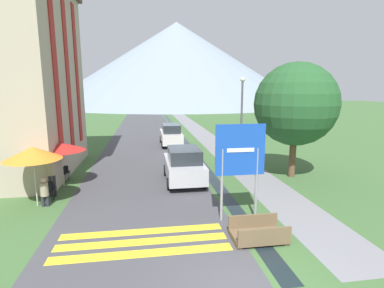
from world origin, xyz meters
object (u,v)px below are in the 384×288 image
(hotel_building, at_px, (13,64))
(cafe_chair_near_left, at_px, (48,190))
(cafe_chair_middle, at_px, (50,180))
(cafe_umbrella_front_orange, at_px, (33,153))
(cafe_chair_near_right, at_px, (49,188))
(cafe_chair_far_left, at_px, (62,173))
(cafe_umbrella_middle_red, at_px, (61,147))
(cafe_chair_far_right, at_px, (65,171))
(streetlamp, at_px, (242,116))
(tree_by_path, at_px, (296,104))
(parked_car_near, at_px, (184,165))
(road_sign, at_px, (240,158))
(parked_car_far, at_px, (171,135))
(person_seated_near, at_px, (44,191))
(footbridge, at_px, (258,233))
(person_standing_terrace, at_px, (51,174))
(person_seated_far, at_px, (59,170))

(hotel_building, bearing_deg, cafe_chair_near_left, -60.70)
(cafe_chair_middle, xyz_separation_m, cafe_umbrella_front_orange, (0.05, -1.97, 1.74))
(cafe_chair_near_right, relative_size, cafe_chair_far_left, 1.00)
(cafe_umbrella_front_orange, relative_size, cafe_umbrella_middle_red, 1.07)
(cafe_chair_far_right, relative_size, cafe_umbrella_middle_red, 0.36)
(streetlamp, xyz_separation_m, tree_by_path, (2.30, -2.08, 0.77))
(cafe_chair_near_right, height_order, tree_by_path, tree_by_path)
(parked_car_near, xyz_separation_m, cafe_chair_far_left, (-6.30, 0.89, -0.40))
(cafe_umbrella_middle_red, distance_m, tree_by_path, 12.26)
(cafe_chair_far_left, distance_m, streetlamp, 10.46)
(road_sign, relative_size, tree_by_path, 0.58)
(parked_car_near, bearing_deg, hotel_building, 160.77)
(road_sign, relative_size, cafe_chair_far_right, 4.23)
(parked_car_far, xyz_separation_m, person_seated_near, (-6.32, -12.79, -0.23))
(hotel_building, height_order, cafe_chair_middle, hotel_building)
(footbridge, xyz_separation_m, person_standing_terrace, (-7.77, 5.25, 0.83))
(person_seated_near, distance_m, person_standing_terrace, 1.28)
(cafe_chair_far_right, xyz_separation_m, person_standing_terrace, (0.04, -2.32, 0.54))
(cafe_chair_middle, height_order, person_standing_terrace, person_standing_terrace)
(cafe_chair_near_left, bearing_deg, person_seated_near, -94.24)
(cafe_umbrella_front_orange, height_order, person_standing_terrace, cafe_umbrella_front_orange)
(cafe_chair_near_right, height_order, cafe_chair_far_left, same)
(streetlamp, relative_size, tree_by_path, 0.88)
(cafe_chair_middle, bearing_deg, road_sign, -4.97)
(parked_car_far, distance_m, tree_by_path, 12.27)
(tree_by_path, bearing_deg, cafe_chair_middle, -178.38)
(footbridge, distance_m, streetlamp, 9.31)
(hotel_building, height_order, cafe_chair_far_left, hotel_building)
(cafe_chair_near_right, distance_m, cafe_umbrella_front_orange, 1.90)
(streetlamp, distance_m, tree_by_path, 3.19)
(hotel_building, bearing_deg, cafe_umbrella_front_orange, -65.19)
(parked_car_near, xyz_separation_m, cafe_chair_near_left, (-6.17, -1.89, -0.40))
(footbridge, xyz_separation_m, cafe_chair_far_right, (-7.81, 7.58, 0.29))
(cafe_umbrella_middle_red, bearing_deg, footbridge, -41.07)
(cafe_chair_near_right, bearing_deg, person_standing_terrace, 109.36)
(parked_car_far, height_order, person_seated_far, parked_car_far)
(cafe_umbrella_front_orange, bearing_deg, cafe_chair_near_right, 68.89)
(cafe_chair_middle, bearing_deg, cafe_umbrella_front_orange, -63.98)
(cafe_chair_near_left, distance_m, person_standing_terrace, 0.87)
(hotel_building, bearing_deg, person_seated_far, -40.99)
(cafe_chair_near_left, bearing_deg, streetlamp, 12.88)
(cafe_chair_near_left, distance_m, cafe_umbrella_front_orange, 1.81)
(footbridge, height_order, cafe_umbrella_front_orange, cafe_umbrella_front_orange)
(cafe_umbrella_middle_red, relative_size, person_seated_far, 1.91)
(cafe_chair_far_left, bearing_deg, hotel_building, 120.24)
(person_seated_far, bearing_deg, tree_by_path, -4.07)
(person_standing_terrace, bearing_deg, cafe_chair_far_right, 90.97)
(hotel_building, bearing_deg, cafe_chair_far_right, -35.97)
(tree_by_path, bearing_deg, cafe_chair_far_right, 174.87)
(parked_car_far, distance_m, streetlamp, 9.28)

